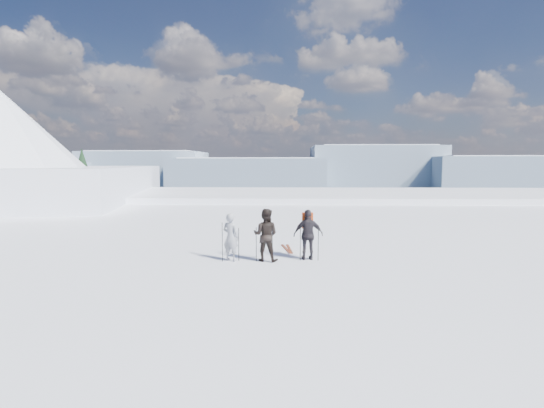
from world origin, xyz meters
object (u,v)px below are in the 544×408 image
(skis_loose, at_px, (288,249))
(skier_grey, at_px, (231,237))
(skier_pack, at_px, (308,235))
(skier_dark, at_px, (266,235))

(skis_loose, bearing_deg, skier_grey, -134.36)
(skier_grey, height_order, skis_loose, skier_grey)
(skier_pack, bearing_deg, skier_dark, 5.81)
(skier_grey, height_order, skier_dark, skier_dark)
(skis_loose, bearing_deg, skier_dark, -111.02)
(skier_grey, distance_m, skier_dark, 1.21)
(skier_pack, distance_m, skis_loose, 2.10)
(skier_pack, xyz_separation_m, skis_loose, (-0.70, 1.78, -0.86))
(skier_grey, distance_m, skis_loose, 2.95)
(skier_dark, distance_m, skier_pack, 1.50)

